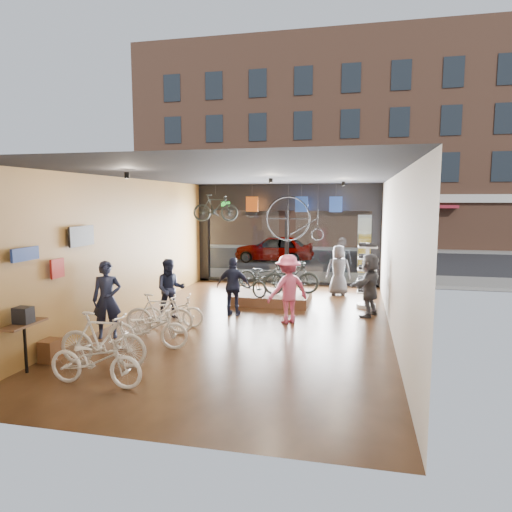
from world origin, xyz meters
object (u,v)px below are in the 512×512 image
(display_platform, at_px, (271,297))
(hung_bike, at_px, (216,208))
(display_bike_left, at_px, (247,283))
(customer_2, at_px, (234,286))
(street_car, at_px, (274,248))
(sunglasses_rack, at_px, (367,275))
(display_bike_mid, at_px, (291,277))
(box_truck, at_px, (379,242))
(floor_bike_2, at_px, (148,328))
(floor_bike_4, at_px, (172,311))
(floor_bike_3, at_px, (159,314))
(customer_3, at_px, (288,289))
(customer_5, at_px, (369,285))
(floor_bike_1, at_px, (103,339))
(penny_farthing, at_px, (297,220))
(floor_bike_0, at_px, (96,360))
(customer_1, at_px, (170,289))
(display_bike_right, at_px, (264,275))
(customer_4, at_px, (339,270))
(customer_0, at_px, (107,299))

(display_platform, relative_size, hung_bike, 1.52)
(display_bike_left, bearing_deg, customer_2, -156.64)
(street_car, height_order, sunglasses_rack, sunglasses_rack)
(display_bike_mid, bearing_deg, box_truck, -37.71)
(floor_bike_2, bearing_deg, hung_bike, -6.81)
(floor_bike_2, xyz_separation_m, floor_bike_4, (-0.15, 1.67, -0.04))
(floor_bike_4, bearing_deg, display_bike_mid, -49.63)
(floor_bike_3, distance_m, customer_3, 3.34)
(display_platform, relative_size, customer_5, 1.37)
(customer_2, bearing_deg, street_car, -86.69)
(floor_bike_4, relative_size, customer_5, 0.90)
(floor_bike_2, bearing_deg, sunglasses_rack, -54.51)
(customer_2, bearing_deg, hung_bike, -66.51)
(floor_bike_4, height_order, display_bike_mid, display_bike_mid)
(floor_bike_1, distance_m, floor_bike_2, 1.22)
(display_bike_left, xyz_separation_m, customer_5, (3.61, -0.48, 0.17))
(box_truck, bearing_deg, penny_farthing, -116.17)
(floor_bike_0, height_order, customer_3, customer_3)
(street_car, relative_size, display_bike_mid, 2.32)
(sunglasses_rack, bearing_deg, customer_3, -136.25)
(floor_bike_1, distance_m, customer_1, 3.62)
(box_truck, relative_size, sunglasses_rack, 3.14)
(display_bike_right, bearing_deg, box_truck, -18.13)
(box_truck, xyz_separation_m, display_platform, (-3.63, -8.41, -1.05))
(floor_bike_4, bearing_deg, floor_bike_1, 163.48)
(display_bike_mid, bearing_deg, penny_farthing, -15.31)
(display_platform, bearing_deg, floor_bike_3, -116.87)
(display_bike_right, distance_m, penny_farthing, 2.51)
(floor_bike_3, distance_m, customer_4, 6.81)
(penny_farthing, bearing_deg, floor_bike_0, -103.94)
(floor_bike_1, xyz_separation_m, customer_1, (-0.14, 3.61, 0.28))
(sunglasses_rack, bearing_deg, display_bike_right, 166.75)
(box_truck, distance_m, customer_0, 14.53)
(floor_bike_0, relative_size, customer_1, 1.07)
(customer_0, bearing_deg, floor_bike_4, 19.74)
(box_truck, distance_m, floor_bike_2, 14.53)
(floor_bike_4, height_order, penny_farthing, penny_farthing)
(display_platform, bearing_deg, floor_bike_0, -103.93)
(display_bike_mid, bearing_deg, hung_bike, 41.68)
(box_truck, relative_size, display_bike_right, 3.44)
(floor_bike_1, distance_m, sunglasses_rack, 7.99)
(floor_bike_2, xyz_separation_m, customer_1, (-0.52, 2.45, 0.36))
(sunglasses_rack, height_order, hung_bike, hung_bike)
(box_truck, bearing_deg, floor_bike_0, -109.16)
(floor_bike_3, height_order, penny_farthing, penny_farthing)
(floor_bike_3, height_order, floor_bike_4, floor_bike_3)
(display_bike_right, relative_size, hung_bike, 1.12)
(floor_bike_4, relative_size, customer_0, 0.87)
(box_truck, bearing_deg, customer_0, -117.33)
(display_bike_right, bearing_deg, street_car, 16.74)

